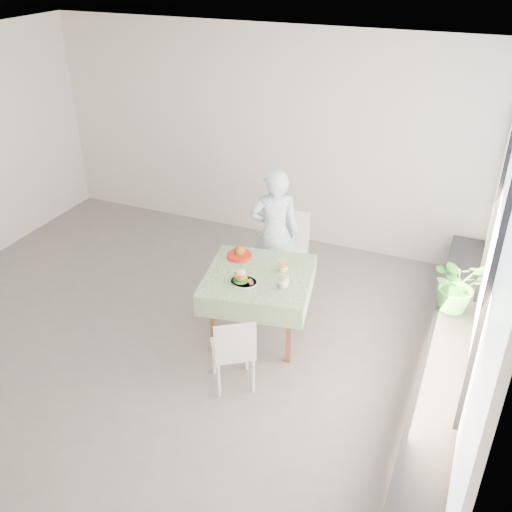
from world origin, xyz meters
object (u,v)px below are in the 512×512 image
at_px(diner, 274,233).
at_px(cafe_table, 259,298).
at_px(chair_far, 284,270).
at_px(juice_cup_orange, 283,267).
at_px(main_dish, 242,278).
at_px(potted_plant, 458,284).
at_px(chair_near, 233,363).

bearing_deg(diner, cafe_table, 76.14).
relative_size(chair_far, juice_cup_orange, 3.50).
bearing_deg(juice_cup_orange, chair_far, 109.31).
bearing_deg(cafe_table, main_dish, -113.62).
bearing_deg(cafe_table, potted_plant, 15.35).
bearing_deg(main_dish, chair_near, -74.26).
height_order(cafe_table, diner, diner).
bearing_deg(diner, juice_cup_orange, 92.90).
bearing_deg(chair_near, chair_far, 94.11).
xyz_separation_m(chair_far, chair_near, (0.12, -1.66, -0.06)).
height_order(main_dish, potted_plant, potted_plant).
height_order(chair_near, main_dish, main_dish).
bearing_deg(juice_cup_orange, chair_near, -98.50).
relative_size(chair_far, diner, 0.64).
bearing_deg(main_dish, cafe_table, 66.38).
distance_m(diner, main_dish, 1.06).
bearing_deg(juice_cup_orange, cafe_table, -149.69).
distance_m(chair_far, chair_near, 1.66).
xyz_separation_m(cafe_table, chair_far, (-0.04, 0.86, -0.16)).
relative_size(cafe_table, diner, 0.79).
xyz_separation_m(chair_near, main_dish, (-0.17, 0.59, 0.54)).
bearing_deg(chair_far, chair_near, -85.89).
bearing_deg(chair_far, diner, -174.04).
height_order(cafe_table, potted_plant, potted_plant).
xyz_separation_m(juice_cup_orange, potted_plant, (1.65, 0.39, -0.02)).
bearing_deg(chair_far, main_dish, -92.56).
xyz_separation_m(chair_far, main_dish, (-0.05, -1.07, 0.48)).
bearing_deg(diner, chair_near, 73.60).
height_order(chair_near, juice_cup_orange, juice_cup_orange).
relative_size(chair_near, diner, 0.51).
xyz_separation_m(cafe_table, potted_plant, (1.86, 0.51, 0.33)).
height_order(diner, potted_plant, diner).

